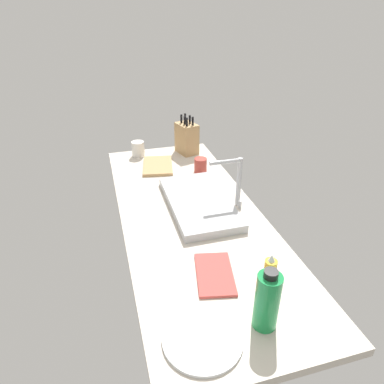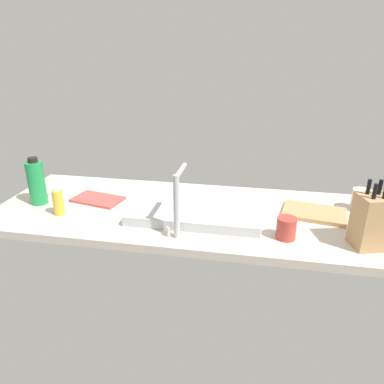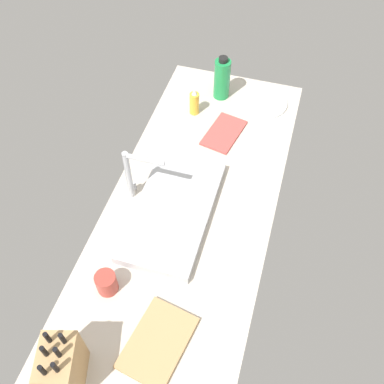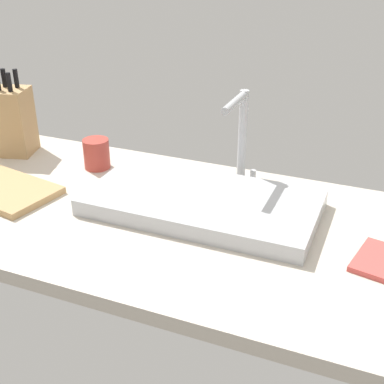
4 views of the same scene
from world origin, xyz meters
TOP-DOWN VIEW (x-y plane):
  - countertop_slab at (0.00, 0.00)cm, footprint 176.21×67.59cm
  - sink_basin at (-5.42, 5.83)cm, footprint 56.87×29.59cm
  - faucet at (-1.39, 23.13)cm, footprint 5.50×16.82cm
  - knife_block at (-74.94, 18.12)cm, footprint 17.29×14.42cm
  - cutting_board at (-57.20, -5.57)cm, footprint 29.63×22.42cm
  - soap_bottle at (54.77, 14.59)cm, footprint 4.62×4.62cm
  - water_bottle at (70.57, 5.13)cm, footprint 7.91×7.91cm
  - dinner_plate at (70.95, -15.84)cm, footprint 25.24×25.24cm
  - dish_towel at (44.59, -2.81)cm, footprint 25.98×18.37cm
  - coffee_mug at (-78.25, -14.68)cm, footprint 8.39×8.39cm
  - ceramic_cup at (-43.44, 18.26)cm, footprint 7.59×7.59cm

SIDE VIEW (x-z plane):
  - countertop_slab at x=0.00cm, z-range 0.00..3.50cm
  - dinner_plate at x=70.95cm, z-range 3.50..4.70cm
  - dish_towel at x=44.59cm, z-range 3.50..4.70cm
  - cutting_board at x=-57.20cm, z-range 3.50..5.30cm
  - sink_basin at x=-5.42cm, z-range 3.50..7.71cm
  - ceramic_cup at x=-43.44cm, z-range 3.50..12.25cm
  - coffee_mug at x=-78.25cm, z-range 3.50..13.44cm
  - soap_bottle at x=54.77cm, z-range 2.59..16.73cm
  - knife_block at x=-74.94cm, z-range 0.98..26.86cm
  - water_bottle at x=70.57cm, z-range 2.76..25.46cm
  - faucet at x=-1.39cm, z-range 6.36..32.32cm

